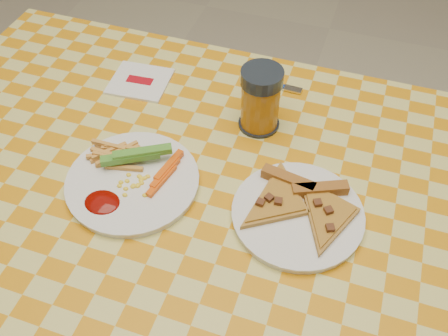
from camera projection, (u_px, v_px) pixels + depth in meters
The scene contains 8 objects.
table at pixel (208, 229), 0.91m from camera, with size 1.28×0.88×0.76m.
plate_left at pixel (133, 182), 0.88m from camera, with size 0.23×0.23×0.01m, color white.
plate_right at pixel (297, 215), 0.83m from camera, with size 0.22×0.22×0.01m, color white.
fries_veggies at pixel (131, 169), 0.88m from camera, with size 0.19×0.17×0.04m.
pizza_slices at pixel (302, 204), 0.83m from camera, with size 0.25×0.22×0.02m.
drink_glass at pixel (260, 100), 0.94m from camera, with size 0.08×0.08×0.13m.
napkin at pixel (140, 81), 1.07m from camera, with size 0.13×0.12×0.01m.
fork at pixel (274, 85), 1.06m from camera, with size 0.13×0.02×0.01m.
Camera 1 is at (0.19, -0.48, 1.44)m, focal length 40.00 mm.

